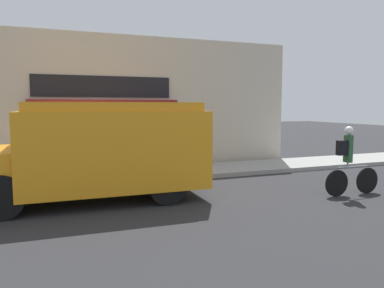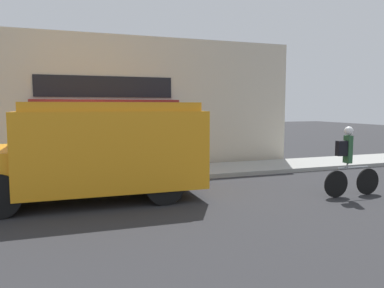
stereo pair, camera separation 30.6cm
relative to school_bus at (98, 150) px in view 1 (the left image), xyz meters
The scene contains 6 objects.
ground_plane 1.85m from the school_bus, 96.01° to the left, with size 70.00×70.00×0.00m, color #2B2B2D.
sidewalk 2.71m from the school_bus, 93.46° to the left, with size 28.00×2.10×0.14m.
storefront 4.07m from the school_bus, 91.75° to the left, with size 15.63×0.80×4.57m.
school_bus is the anchor object (origin of this frame).
cyclist 6.06m from the school_bus, 17.07° to the right, with size 1.61×0.21×1.71m.
trash_bin 3.50m from the school_bus, 129.05° to the left, with size 0.52×0.52×0.82m.
Camera 1 is at (-0.95, -10.22, 2.19)m, focal length 35.00 mm.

